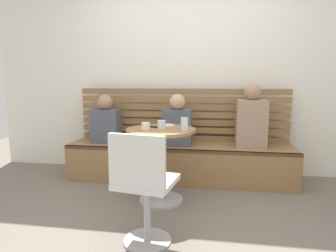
# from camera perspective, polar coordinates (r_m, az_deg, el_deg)

# --- Properties ---
(ground) EXTENTS (8.00, 8.00, 0.00)m
(ground) POSITION_cam_1_polar(r_m,az_deg,el_deg) (2.49, -1.26, -19.76)
(ground) COLOR #70665B
(back_wall) EXTENTS (5.20, 0.10, 2.90)m
(back_wall) POSITION_cam_1_polar(r_m,az_deg,el_deg) (3.82, 3.13, 12.66)
(back_wall) COLOR white
(back_wall) RESTS_ON ground
(booth_bench) EXTENTS (2.70, 0.52, 0.44)m
(booth_bench) POSITION_cam_1_polar(r_m,az_deg,el_deg) (3.51, 2.22, -7.25)
(booth_bench) COLOR olive
(booth_bench) RESTS_ON ground
(booth_backrest) EXTENTS (2.65, 0.04, 0.67)m
(booth_backrest) POSITION_cam_1_polar(r_m,az_deg,el_deg) (3.64, 2.72, 2.27)
(booth_backrest) COLOR olive
(booth_backrest) RESTS_ON booth_bench
(cafe_table) EXTENTS (0.68, 0.68, 0.74)m
(cafe_table) POSITION_cam_1_polar(r_m,az_deg,el_deg) (2.82, -1.42, -4.99)
(cafe_table) COLOR #ADADB2
(cafe_table) RESTS_ON ground
(white_chair) EXTENTS (0.46, 0.46, 0.85)m
(white_chair) POSITION_cam_1_polar(r_m,az_deg,el_deg) (2.07, -4.97, -11.73)
(white_chair) COLOR #ADADB2
(white_chair) RESTS_ON ground
(person_adult) EXTENTS (0.34, 0.22, 0.73)m
(person_adult) POSITION_cam_1_polar(r_m,az_deg,el_deg) (3.40, 16.36, 1.28)
(person_adult) COLOR #9E7F6B
(person_adult) RESTS_ON booth_bench
(person_child_left) EXTENTS (0.34, 0.22, 0.61)m
(person_child_left) POSITION_cam_1_polar(r_m,az_deg,el_deg) (3.39, 1.88, 0.61)
(person_child_left) COLOR #4C515B
(person_child_left) RESTS_ON booth_bench
(person_child_middle) EXTENTS (0.34, 0.22, 0.60)m
(person_child_middle) POSITION_cam_1_polar(r_m,az_deg,el_deg) (3.64, -12.32, 0.84)
(person_child_middle) COLOR #4C515B
(person_child_middle) RESTS_ON booth_bench
(cup_ceramic_white) EXTENTS (0.08, 0.08, 0.07)m
(cup_ceramic_white) POSITION_cam_1_polar(r_m,az_deg,el_deg) (2.71, -4.48, -0.05)
(cup_ceramic_white) COLOR white
(cup_ceramic_white) RESTS_ON cafe_table
(cup_glass_tall) EXTENTS (0.07, 0.07, 0.12)m
(cup_glass_tall) POSITION_cam_1_polar(r_m,az_deg,el_deg) (2.68, 3.31, 0.42)
(cup_glass_tall) COLOR silver
(cup_glass_tall) RESTS_ON cafe_table
(cup_glass_short) EXTENTS (0.08, 0.08, 0.08)m
(cup_glass_short) POSITION_cam_1_polar(r_m,az_deg,el_deg) (2.78, -1.30, 0.31)
(cup_glass_short) COLOR silver
(cup_glass_short) RESTS_ON cafe_table
(plate_small) EXTENTS (0.17, 0.17, 0.01)m
(plate_small) POSITION_cam_1_polar(r_m,az_deg,el_deg) (2.96, -0.32, 0.17)
(plate_small) COLOR white
(plate_small) RESTS_ON cafe_table
(phone_on_table) EXTENTS (0.15, 0.11, 0.01)m
(phone_on_table) POSITION_cam_1_polar(r_m,az_deg,el_deg) (2.87, -2.71, -0.17)
(phone_on_table) COLOR black
(phone_on_table) RESTS_ON cafe_table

